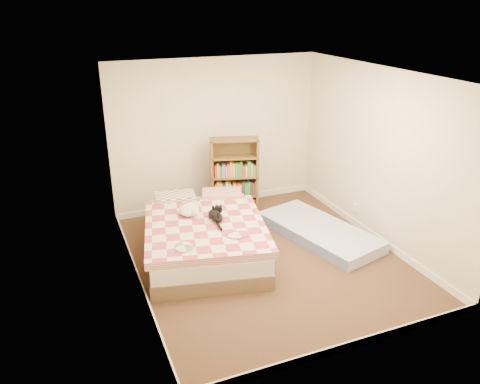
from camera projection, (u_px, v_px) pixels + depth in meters
name	position (u px, v px, depth m)	size (l,w,h in m)	color
room	(267.00, 177.00, 6.04)	(3.51, 4.01, 2.51)	#482D1E
bed	(204.00, 235.00, 6.56)	(1.94, 2.44, 0.58)	brown
bookshelf	(234.00, 185.00, 7.71)	(0.84, 0.46, 1.29)	brown
floor_mattress	(319.00, 232.00, 7.04)	(0.86, 1.91, 0.17)	#6F81B9
black_cat	(215.00, 215.00, 6.42)	(0.32, 0.62, 0.14)	black
white_dog	(190.00, 210.00, 6.53)	(0.37, 0.39, 0.15)	white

